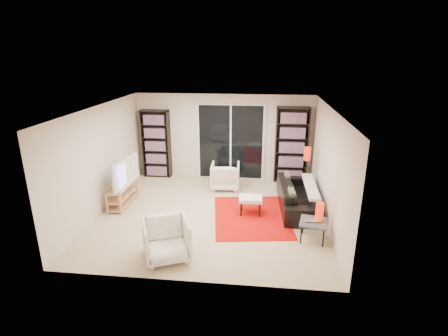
{
  "coord_description": "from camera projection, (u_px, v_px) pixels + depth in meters",
  "views": [
    {
      "loc": [
        1.09,
        -7.15,
        3.53
      ],
      "look_at": [
        0.25,
        0.3,
        1.0
      ],
      "focal_mm": 28.0,
      "sensor_mm": 36.0,
      "label": 1
    }
  ],
  "objects": [
    {
      "name": "wall_back",
      "position": [
        224.0,
        137.0,
        9.95
      ],
      "size": [
        5.0,
        0.02,
        2.4
      ],
      "primitive_type": "cube",
      "color": "beige",
      "rests_on": "ground"
    },
    {
      "name": "tv_stand",
      "position": [
        123.0,
        194.0,
        8.37
      ],
      "size": [
        0.37,
        1.15,
        0.5
      ],
      "color": "tan",
      "rests_on": "floor"
    },
    {
      "name": "wall_left",
      "position": [
        101.0,
        159.0,
        7.86
      ],
      "size": [
        0.02,
        5.0,
        2.4
      ],
      "primitive_type": "cube",
      "color": "beige",
      "rests_on": "ground"
    },
    {
      "name": "table_lamp",
      "position": [
        320.0,
        211.0,
        6.75
      ],
      "size": [
        0.16,
        0.16,
        0.35
      ],
      "primitive_type": "cylinder",
      "color": "red",
      "rests_on": "side_table"
    },
    {
      "name": "sliding_door",
      "position": [
        231.0,
        142.0,
        9.94
      ],
      "size": [
        1.92,
        0.08,
        2.16
      ],
      "color": "white",
      "rests_on": "ground"
    },
    {
      "name": "sofa",
      "position": [
        298.0,
        196.0,
        8.15
      ],
      "size": [
        0.92,
        2.14,
        0.62
      ],
      "primitive_type": "imported",
      "rotation": [
        0.0,
        0.0,
        1.62
      ],
      "color": "black",
      "rests_on": "floor"
    },
    {
      "name": "laptop",
      "position": [
        313.0,
        222.0,
        6.68
      ],
      "size": [
        0.34,
        0.23,
        0.02
      ],
      "primitive_type": "imported",
      "rotation": [
        0.0,
        0.0,
        0.1
      ],
      "color": "silver",
      "rests_on": "side_table"
    },
    {
      "name": "bookshelf_left",
      "position": [
        156.0,
        144.0,
        10.07
      ],
      "size": [
        0.8,
        0.3,
        1.95
      ],
      "color": "black",
      "rests_on": "ground"
    },
    {
      "name": "ottoman",
      "position": [
        251.0,
        200.0,
        7.86
      ],
      "size": [
        0.52,
        0.43,
        0.4
      ],
      "color": "silver",
      "rests_on": "floor"
    },
    {
      "name": "side_table",
      "position": [
        314.0,
        223.0,
        6.74
      ],
      "size": [
        0.6,
        0.6,
        0.4
      ],
      "color": "#48484D",
      "rests_on": "floor"
    },
    {
      "name": "rug",
      "position": [
        251.0,
        216.0,
        7.82
      ],
      "size": [
        1.91,
        2.39,
        0.01
      ],
      "primitive_type": "cube",
      "rotation": [
        0.0,
        0.0,
        0.14
      ],
      "color": "#BF0C07",
      "rests_on": "floor"
    },
    {
      "name": "armchair_front",
      "position": [
        166.0,
        240.0,
        6.15
      ],
      "size": [
        1.02,
        1.03,
        0.72
      ],
      "primitive_type": "imported",
      "rotation": [
        0.0,
        0.0,
        0.41
      ],
      "color": "silver",
      "rests_on": "floor"
    },
    {
      "name": "bookshelf_right",
      "position": [
        291.0,
        145.0,
        9.64
      ],
      "size": [
        0.9,
        0.3,
        2.1
      ],
      "color": "black",
      "rests_on": "ground"
    },
    {
      "name": "ceiling",
      "position": [
        210.0,
        108.0,
        7.21
      ],
      "size": [
        5.0,
        5.0,
        0.02
      ],
      "primitive_type": "cube",
      "color": "white",
      "rests_on": "wall_back"
    },
    {
      "name": "floor_lamp",
      "position": [
        307.0,
        159.0,
        8.77
      ],
      "size": [
        0.19,
        0.19,
        1.25
      ],
      "color": "black",
      "rests_on": "floor"
    },
    {
      "name": "armchair_back",
      "position": [
        225.0,
        176.0,
        9.33
      ],
      "size": [
        0.78,
        0.8,
        0.69
      ],
      "primitive_type": "imported",
      "rotation": [
        0.0,
        0.0,
        3.2
      ],
      "color": "silver",
      "rests_on": "floor"
    },
    {
      "name": "wall_front",
      "position": [
        187.0,
        214.0,
        5.24
      ],
      "size": [
        5.0,
        0.02,
        2.4
      ],
      "primitive_type": "cube",
      "color": "beige",
      "rests_on": "ground"
    },
    {
      "name": "floor",
      "position": [
        212.0,
        213.0,
        7.98
      ],
      "size": [
        5.0,
        5.0,
        0.0
      ],
      "primitive_type": "plane",
      "color": "#C0AC8C",
      "rests_on": "ground"
    },
    {
      "name": "tv",
      "position": [
        121.0,
        172.0,
        8.19
      ],
      "size": [
        0.29,
        1.13,
        0.65
      ],
      "primitive_type": "imported",
      "rotation": [
        0.0,
        0.0,
        1.44
      ],
      "color": "black",
      "rests_on": "tv_stand"
    },
    {
      "name": "wall_right",
      "position": [
        329.0,
        167.0,
        7.33
      ],
      "size": [
        0.02,
        5.0,
        2.4
      ],
      "primitive_type": "cube",
      "color": "beige",
      "rests_on": "ground"
    }
  ]
}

